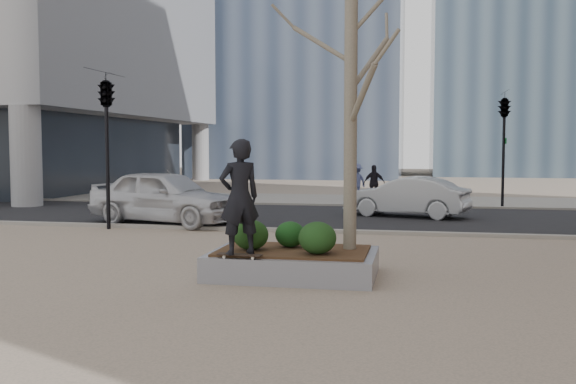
% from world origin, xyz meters
% --- Properties ---
extents(ground, '(120.00, 120.00, 0.00)m').
position_xyz_m(ground, '(0.00, 0.00, 0.00)').
color(ground, gray).
rests_on(ground, ground).
extents(street, '(60.00, 8.00, 0.02)m').
position_xyz_m(street, '(0.00, 10.00, 0.01)').
color(street, black).
rests_on(street, ground).
extents(far_sidewalk, '(60.00, 6.00, 0.02)m').
position_xyz_m(far_sidewalk, '(0.00, 17.00, 0.01)').
color(far_sidewalk, gray).
rests_on(far_sidewalk, ground).
extents(planter, '(3.00, 2.00, 0.45)m').
position_xyz_m(planter, '(1.00, 0.00, 0.23)').
color(planter, gray).
rests_on(planter, ground).
extents(planter_mulch, '(2.70, 1.70, 0.04)m').
position_xyz_m(planter_mulch, '(1.00, 0.00, 0.47)').
color(planter_mulch, '#382314').
rests_on(planter_mulch, planter).
extents(sycamore_tree, '(2.80, 2.80, 6.60)m').
position_xyz_m(sycamore_tree, '(2.00, 0.30, 3.79)').
color(sycamore_tree, gray).
rests_on(sycamore_tree, planter_mulch).
extents(shrub_left, '(0.65, 0.65, 0.55)m').
position_xyz_m(shrub_left, '(0.25, -0.20, 0.77)').
color(shrub_left, '#123310').
rests_on(shrub_left, planter_mulch).
extents(shrub_middle, '(0.57, 0.57, 0.48)m').
position_xyz_m(shrub_middle, '(0.89, 0.26, 0.73)').
color(shrub_middle, '#133C13').
rests_on(shrub_middle, planter_mulch).
extents(shrub_right, '(0.67, 0.67, 0.57)m').
position_xyz_m(shrub_right, '(1.50, -0.40, 0.77)').
color(shrub_right, '#103414').
rests_on(shrub_right, planter_mulch).
extents(skateboard, '(0.79, 0.26, 0.08)m').
position_xyz_m(skateboard, '(0.23, -0.88, 0.49)').
color(skateboard, black).
rests_on(skateboard, planter).
extents(skateboarder, '(0.86, 0.81, 1.97)m').
position_xyz_m(skateboarder, '(0.23, -0.88, 1.51)').
color(skateboarder, black).
rests_on(skateboarder, skateboard).
extents(police_car, '(5.22, 3.19, 1.66)m').
position_xyz_m(police_car, '(-4.33, 7.01, 0.85)').
color(police_car, silver).
rests_on(police_car, street).
extents(car_silver, '(4.32, 2.54, 1.35)m').
position_xyz_m(car_silver, '(2.89, 10.50, 0.69)').
color(car_silver, '#9B9EA3').
rests_on(car_silver, street).
extents(pedestrian_a, '(0.70, 0.84, 1.56)m').
position_xyz_m(pedestrian_a, '(-4.78, 16.85, 0.81)').
color(pedestrian_a, black).
rests_on(pedestrian_a, far_sidewalk).
extents(pedestrian_b, '(1.15, 1.16, 1.60)m').
position_xyz_m(pedestrian_b, '(0.54, 17.57, 0.83)').
color(pedestrian_b, '#434C7A').
rests_on(pedestrian_b, far_sidewalk).
extents(pedestrian_c, '(0.98, 0.57, 1.57)m').
position_xyz_m(pedestrian_c, '(1.43, 16.33, 0.81)').
color(pedestrian_c, black).
rests_on(pedestrian_c, far_sidewalk).
extents(traffic_light_near, '(0.60, 2.48, 4.50)m').
position_xyz_m(traffic_light_near, '(-5.50, 5.60, 2.25)').
color(traffic_light_near, black).
rests_on(traffic_light_near, ground).
extents(traffic_light_far, '(0.60, 2.48, 4.50)m').
position_xyz_m(traffic_light_far, '(6.50, 14.60, 2.25)').
color(traffic_light_far, black).
rests_on(traffic_light_far, ground).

